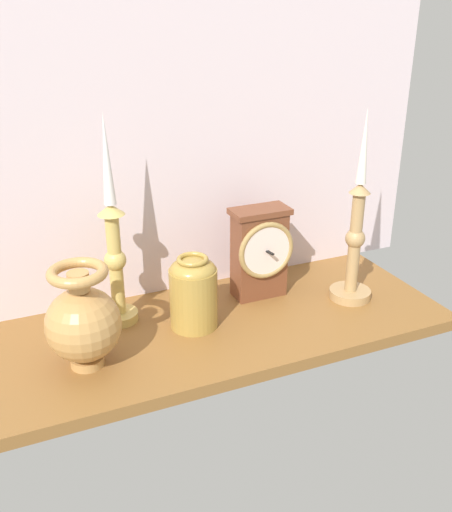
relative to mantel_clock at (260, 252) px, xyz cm
name	(u,v)px	position (x,y,z in cm)	size (l,w,h in cm)	color
ground_plane	(196,333)	(-17.25, -7.16, -11.31)	(100.00, 36.00, 2.40)	brown
back_wall	(159,141)	(-17.25, 11.34, 22.39)	(120.00, 2.00, 65.00)	silver
mantel_clock	(260,252)	(0.00, 0.00, 0.00)	(12.29, 8.81, 19.46)	brown
candlestick_tall_left	(114,250)	(-30.01, 1.52, 5.07)	(7.25, 7.25, 40.94)	tan
candlestick_tall_center	(355,241)	(17.20, -8.71, 2.85)	(8.71, 8.71, 40.07)	tan
brass_vase_bulbous	(83,321)	(-38.97, -11.35, -1.37)	(12.88, 12.88, 18.64)	tan
brass_vase_jar	(192,291)	(-17.59, -6.23, -2.53)	(9.19, 9.19, 14.53)	#A8863A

